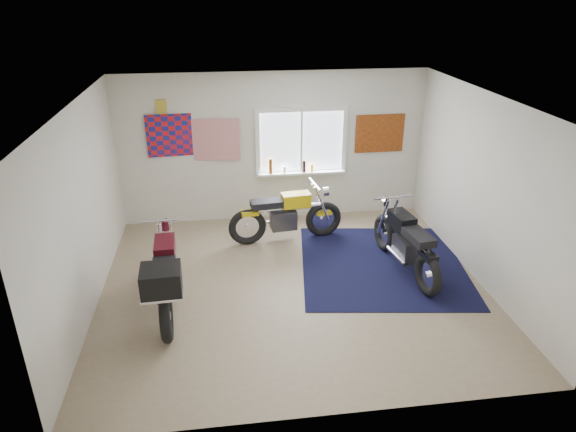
{
  "coord_description": "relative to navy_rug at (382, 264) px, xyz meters",
  "views": [
    {
      "loc": [
        -0.93,
        -6.36,
        4.04
      ],
      "look_at": [
        -0.02,
        0.4,
        0.95
      ],
      "focal_mm": 32.0,
      "sensor_mm": 36.0,
      "label": 1
    }
  ],
  "objects": [
    {
      "name": "black_chrome_bike",
      "position": [
        0.27,
        -0.2,
        0.45
      ],
      "size": [
        0.61,
        2.01,
        1.04
      ],
      "rotation": [
        0.0,
        0.0,
        1.72
      ],
      "color": "black",
      "rests_on": "navy_rug"
    },
    {
      "name": "window_assembly",
      "position": [
        -0.98,
        2.04,
        1.36
      ],
      "size": [
        1.66,
        0.17,
        1.26
      ],
      "color": "white",
      "rests_on": "room_shell"
    },
    {
      "name": "flag_display",
      "position": [
        -3.38,
        2.05,
        2.14
      ],
      "size": [
        1.6,
        0.1,
        1.17
      ],
      "color": "red",
      "rests_on": "room_shell"
    },
    {
      "name": "triumph_poster",
      "position": [
        0.47,
        2.05,
        1.54
      ],
      "size": [
        0.9,
        0.03,
        0.7
      ],
      "primitive_type": "cube",
      "color": "#A54C14",
      "rests_on": "room_shell"
    },
    {
      "name": "ground",
      "position": [
        -1.48,
        -0.43,
        -0.01
      ],
      "size": [
        5.5,
        5.5,
        0.0
      ],
      "primitive_type": "plane",
      "color": "#9E896B",
      "rests_on": "ground"
    },
    {
      "name": "oil_bottles",
      "position": [
        -1.25,
        1.97,
        1.01
      ],
      "size": [
        0.82,
        0.07,
        0.28
      ],
      "color": "brown",
      "rests_on": "window_assembly"
    },
    {
      "name": "navy_rug",
      "position": [
        0.0,
        0.0,
        0.0
      ],
      "size": [
        2.83,
        2.91,
        0.01
      ],
      "primitive_type": "cube",
      "rotation": [
        0.0,
        0.0,
        -0.14
      ],
      "color": "black",
      "rests_on": "ground"
    },
    {
      "name": "maroon_tourer",
      "position": [
        -3.22,
        -0.87,
        0.55
      ],
      "size": [
        0.64,
        2.11,
        1.07
      ],
      "rotation": [
        0.0,
        0.0,
        1.62
      ],
      "color": "black",
      "rests_on": "ground"
    },
    {
      "name": "yellow_triumph",
      "position": [
        -1.39,
        1.07,
        0.43
      ],
      "size": [
        1.98,
        0.59,
        1.0
      ],
      "rotation": [
        0.0,
        0.0,
        0.12
      ],
      "color": "black",
      "rests_on": "ground"
    },
    {
      "name": "room_shell",
      "position": [
        -1.48,
        -0.43,
        1.63
      ],
      "size": [
        5.5,
        5.5,
        5.5
      ],
      "color": "white",
      "rests_on": "ground"
    }
  ]
}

